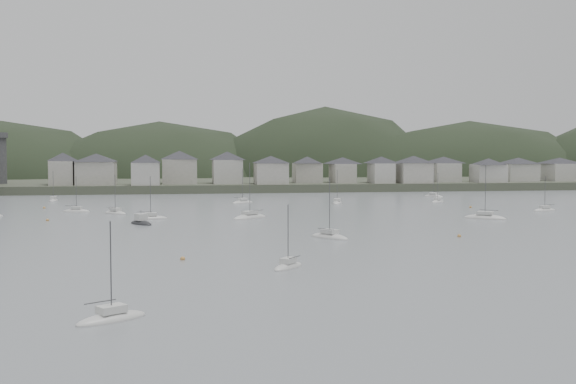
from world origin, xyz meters
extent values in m
plane|color=slate|center=(0.00, 0.00, 0.00)|extent=(900.00, 900.00, 0.00)
cube|color=#383D2D|center=(0.00, 295.00, 1.50)|extent=(900.00, 250.00, 3.00)
ellipsoid|color=black|center=(-32.30, 272.87, -9.97)|extent=(132.08, 90.41, 79.74)
ellipsoid|color=black|center=(50.65, 272.93, -12.68)|extent=(133.88, 88.37, 101.41)
ellipsoid|color=black|center=(125.95, 267.91, -10.32)|extent=(165.81, 81.78, 82.55)
cube|color=#99978B|center=(-65.00, 181.96, 7.29)|extent=(8.34, 12.91, 8.59)
pyramid|color=#27272C|center=(-65.00, 181.96, 13.09)|extent=(15.78, 15.78, 3.01)
cube|color=#99978B|center=(-53.32, 181.32, 7.18)|extent=(13.68, 13.35, 8.36)
pyramid|color=#27272C|center=(-53.32, 181.32, 12.82)|extent=(20.07, 20.07, 2.93)
cube|color=#BCB8B0|center=(-35.57, 176.02, 7.04)|extent=(9.78, 10.20, 8.08)
pyramid|color=#27272C|center=(-35.57, 176.02, 12.49)|extent=(14.83, 14.83, 2.83)
cube|color=#99978B|center=(-23.51, 185.65, 7.55)|extent=(12.59, 13.33, 9.09)
pyramid|color=#27272C|center=(-23.51, 185.65, 13.68)|extent=(19.24, 19.24, 3.18)
cube|color=#BCB8B0|center=(-5.75, 184.10, 7.43)|extent=(10.74, 12.17, 8.87)
pyramid|color=#27272C|center=(-5.75, 184.10, 13.42)|extent=(17.01, 17.01, 3.10)
cube|color=#99978B|center=(9.92, 177.53, 6.85)|extent=(11.63, 12.09, 7.69)
pyramid|color=#27272C|center=(9.92, 177.53, 12.04)|extent=(17.61, 17.61, 2.69)
cube|color=#99978B|center=(25.25, 186.19, 6.72)|extent=(10.37, 9.35, 7.44)
pyramid|color=#27272C|center=(25.25, 186.19, 11.74)|extent=(14.65, 14.65, 2.60)
cube|color=#99978B|center=(38.63, 183.79, 6.61)|extent=(8.24, 12.20, 7.22)
pyramid|color=#27272C|center=(38.63, 183.79, 11.48)|extent=(15.17, 15.17, 2.53)
cube|color=#BCB8B0|center=(52.50, 178.55, 6.73)|extent=(8.06, 10.91, 7.46)
pyramid|color=#27272C|center=(52.50, 178.55, 11.77)|extent=(14.08, 14.08, 2.61)
cube|color=#99978B|center=(64.81, 177.06, 6.83)|extent=(11.73, 11.78, 7.66)
pyramid|color=#27272C|center=(64.81, 177.06, 12.00)|extent=(17.46, 17.46, 2.68)
cube|color=#BCB8B0|center=(80.64, 186.91, 6.67)|extent=(10.19, 13.02, 7.33)
pyramid|color=#27272C|center=(80.64, 186.91, 11.62)|extent=(17.23, 17.23, 2.57)
cube|color=#BCB8B0|center=(95.55, 178.06, 6.44)|extent=(11.70, 9.81, 6.88)
pyramid|color=#27272C|center=(95.55, 178.06, 11.08)|extent=(15.97, 15.97, 2.41)
cube|color=#BCB8B0|center=(112.40, 186.91, 6.50)|extent=(12.83, 12.48, 7.00)
pyramid|color=#27272C|center=(112.40, 186.91, 11.22)|extent=(18.79, 18.79, 2.45)
cube|color=#BCB8B0|center=(130.73, 187.42, 6.48)|extent=(11.07, 13.50, 6.97)
pyramid|color=#27272C|center=(130.73, 187.42, 11.19)|extent=(18.25, 18.25, 2.44)
ellipsoid|color=beige|center=(1.41, 37.18, 0.05)|extent=(7.09, 8.54, 1.70)
cube|color=beige|center=(1.41, 37.18, 1.20)|extent=(3.23, 3.51, 0.70)
cylinder|color=#3F3F42|center=(1.41, 37.18, 5.51)|extent=(0.12, 0.12, 10.63)
cylinder|color=#3F3F42|center=(0.54, 35.93, 1.75)|extent=(2.27, 3.20, 0.10)
ellipsoid|color=beige|center=(-30.95, 77.87, 0.05)|extent=(7.83, 3.49, 1.51)
cube|color=beige|center=(-30.95, 77.87, 1.11)|extent=(2.86, 2.03, 0.70)
cylinder|color=#3F3F42|center=(-30.95, 77.87, 4.93)|extent=(0.12, 0.12, 9.45)
cylinder|color=#3F3F42|center=(-32.30, 78.07, 1.66)|extent=(3.38, 0.59, 0.10)
ellipsoid|color=beige|center=(-49.96, 99.92, 0.05)|extent=(7.36, 3.97, 1.40)
cube|color=beige|center=(-49.96, 99.92, 1.05)|extent=(2.77, 2.12, 0.70)
cylinder|color=#3F3F42|center=(-49.96, 99.92, 4.59)|extent=(0.12, 0.12, 8.78)
cylinder|color=#3F3F42|center=(-51.19, 99.60, 1.60)|extent=(3.08, 0.91, 0.10)
ellipsoid|color=beige|center=(-62.00, 140.83, 0.05)|extent=(2.37, 7.23, 1.44)
cube|color=beige|center=(-62.00, 140.83, 1.07)|extent=(1.61, 2.54, 0.70)
cylinder|color=#3F3F42|center=(-62.00, 140.83, 4.71)|extent=(0.12, 0.12, 9.01)
cylinder|color=#3F3F42|center=(-62.01, 139.54, 1.62)|extent=(0.13, 3.24, 0.10)
ellipsoid|color=beige|center=(43.91, 66.64, 0.05)|extent=(9.51, 8.36, 1.93)
cube|color=beige|center=(43.91, 66.64, 1.32)|extent=(3.97, 3.75, 0.70)
cylinder|color=#3F3F42|center=(43.91, 66.64, 6.23)|extent=(0.12, 0.12, 12.06)
cylinder|color=#3F3F42|center=(45.28, 67.71, 1.87)|extent=(3.49, 2.74, 0.10)
ellipsoid|color=beige|center=(-8.66, 75.90, 0.05)|extent=(9.73, 8.81, 2.00)
cube|color=beige|center=(-8.66, 75.90, 1.35)|extent=(4.09, 3.92, 0.70)
cylinder|color=#3F3F42|center=(-8.66, 75.90, 6.44)|extent=(0.12, 0.12, 12.48)
cylinder|color=#3F3F42|center=(-7.27, 74.75, 1.90)|extent=(3.53, 2.93, 0.10)
ellipsoid|color=beige|center=(21.24, 117.33, 0.05)|extent=(4.88, 8.15, 1.55)
cube|color=beige|center=(21.24, 117.33, 1.13)|extent=(2.50, 3.13, 0.70)
cylinder|color=#3F3F42|center=(21.24, 117.33, 5.05)|extent=(0.12, 0.12, 9.70)
cylinder|color=#3F3F42|center=(20.78, 118.65, 1.68)|extent=(1.23, 3.34, 0.10)
ellipsoid|color=beige|center=(-39.89, 92.84, 0.05)|extent=(6.87, 7.10, 1.50)
cube|color=beige|center=(-39.89, 92.84, 1.10)|extent=(2.99, 3.04, 0.70)
cylinder|color=#3F3F42|center=(-39.89, 92.84, 4.88)|extent=(0.12, 0.12, 9.36)
cylinder|color=#3F3F42|center=(-40.81, 91.86, 1.65)|extent=(2.38, 2.52, 0.10)
ellipsoid|color=beige|center=(51.87, 117.29, 0.05)|extent=(6.42, 6.47, 1.38)
cube|color=beige|center=(51.87, 117.29, 1.04)|extent=(2.78, 2.79, 0.70)
cylinder|color=#3F3F42|center=(51.87, 117.29, 4.52)|extent=(0.12, 0.12, 8.63)
cylinder|color=#3F3F42|center=(50.99, 118.17, 1.59)|extent=(2.25, 2.28, 0.10)
ellipsoid|color=beige|center=(59.44, 140.80, 0.05)|extent=(5.85, 7.79, 1.52)
cube|color=beige|center=(59.44, 140.80, 1.11)|extent=(2.76, 3.13, 0.70)
cylinder|color=#3F3F42|center=(59.44, 140.80, 4.94)|extent=(0.12, 0.12, 9.47)
cylinder|color=#3F3F42|center=(60.11, 141.99, 1.66)|extent=(1.77, 3.01, 0.10)
ellipsoid|color=beige|center=(68.00, 84.18, 0.05)|extent=(7.24, 3.80, 1.38)
cube|color=beige|center=(68.00, 84.18, 1.04)|extent=(2.71, 2.06, 0.70)
cylinder|color=#3F3F42|center=(68.00, 84.18, 4.52)|extent=(0.12, 0.12, 8.64)
cylinder|color=#3F3F42|center=(69.21, 83.88, 1.59)|extent=(3.05, 0.84, 0.10)
ellipsoid|color=beige|center=(-31.51, -20.00, 0.05)|extent=(7.17, 5.97, 1.43)
cube|color=beige|center=(-31.51, -20.00, 1.06)|extent=(2.95, 2.72, 0.70)
cylinder|color=#3F3F42|center=(-31.51, -20.00, 4.67)|extent=(0.12, 0.12, 8.94)
cylinder|color=#3F3F42|center=(-32.56, -19.26, 1.61)|extent=(2.69, 1.92, 0.10)
ellipsoid|color=beige|center=(-5.82, 123.24, 0.05)|extent=(7.69, 6.89, 1.57)
cube|color=beige|center=(-5.82, 123.24, 1.14)|extent=(3.23, 3.07, 0.70)
cylinder|color=#3F3F42|center=(-5.82, 123.24, 5.11)|extent=(0.12, 0.12, 9.82)
cylinder|color=#3F3F42|center=(-6.92, 124.12, 1.69)|extent=(2.81, 2.30, 0.10)
ellipsoid|color=beige|center=(-10.90, 6.53, 0.05)|extent=(5.73, 6.47, 1.32)
cube|color=beige|center=(-10.90, 6.53, 1.01)|extent=(2.56, 2.70, 0.70)
cylinder|color=#3F3F42|center=(-10.90, 6.53, 4.31)|extent=(0.12, 0.12, 8.23)
cylinder|color=#3F3F42|center=(-10.17, 5.60, 1.56)|extent=(1.91, 2.39, 0.10)
ellipsoid|color=black|center=(-32.59, 66.76, 0.05)|extent=(6.12, 7.71, 1.63)
cube|color=beige|center=(-32.59, 66.76, 1.51)|extent=(2.92, 2.97, 1.40)
cylinder|color=#3F3F42|center=(-32.59, 66.76, 2.41)|extent=(0.10, 0.10, 1.20)
sphere|color=#B9813D|center=(24.78, 35.21, 0.15)|extent=(0.70, 0.70, 0.70)
sphere|color=#B9813D|center=(53.28, 96.50, 0.15)|extent=(0.70, 0.70, 0.70)
sphere|color=#B9813D|center=(-59.87, 112.29, 0.15)|extent=(0.70, 0.70, 0.70)
sphere|color=#B9813D|center=(-24.60, 15.69, 0.15)|extent=(0.70, 0.70, 0.70)
sphere|color=#B9813D|center=(-53.23, 77.10, 0.15)|extent=(0.70, 0.70, 0.70)
camera|label=1|loc=(-25.79, -86.89, 15.62)|focal=44.98mm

